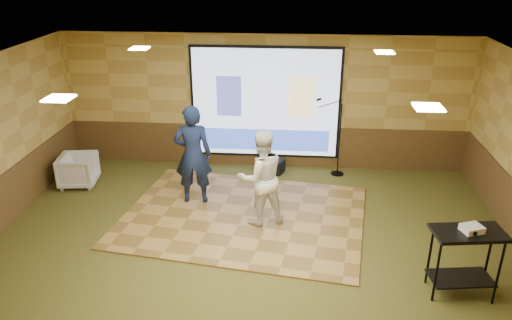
# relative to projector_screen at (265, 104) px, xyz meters

# --- Properties ---
(ground) EXTENTS (9.00, 9.00, 0.00)m
(ground) POSITION_rel_projector_screen_xyz_m (0.00, -3.44, -1.47)
(ground) COLOR #2A3317
(ground) RESTS_ON ground
(room_shell) EXTENTS (9.04, 7.04, 3.02)m
(room_shell) POSITION_rel_projector_screen_xyz_m (0.00, -3.44, 0.62)
(room_shell) COLOR tan
(room_shell) RESTS_ON ground
(wainscot_back) EXTENTS (9.00, 0.04, 0.95)m
(wainscot_back) POSITION_rel_projector_screen_xyz_m (0.00, 0.04, -1.00)
(wainscot_back) COLOR #493118
(wainscot_back) RESTS_ON ground
(projector_screen) EXTENTS (3.32, 0.06, 2.52)m
(projector_screen) POSITION_rel_projector_screen_xyz_m (0.00, 0.00, 0.00)
(projector_screen) COLOR black
(projector_screen) RESTS_ON room_shell
(downlight_nw) EXTENTS (0.32, 0.32, 0.02)m
(downlight_nw) POSITION_rel_projector_screen_xyz_m (-2.20, -1.64, 1.50)
(downlight_nw) COLOR #FFEBBF
(downlight_nw) RESTS_ON room_shell
(downlight_ne) EXTENTS (0.32, 0.32, 0.02)m
(downlight_ne) POSITION_rel_projector_screen_xyz_m (2.20, -1.64, 1.50)
(downlight_ne) COLOR #FFEBBF
(downlight_ne) RESTS_ON room_shell
(downlight_sw) EXTENTS (0.32, 0.32, 0.02)m
(downlight_sw) POSITION_rel_projector_screen_xyz_m (-2.20, -4.94, 1.50)
(downlight_sw) COLOR #FFEBBF
(downlight_sw) RESTS_ON room_shell
(downlight_se) EXTENTS (0.32, 0.32, 0.02)m
(downlight_se) POSITION_rel_projector_screen_xyz_m (2.20, -4.94, 1.50)
(downlight_se) COLOR #FFEBBF
(downlight_se) RESTS_ON room_shell
(dance_floor) EXTENTS (4.84, 3.95, 0.03)m
(dance_floor) POSITION_rel_projector_screen_xyz_m (-0.24, -2.43, -1.46)
(dance_floor) COLOR olive
(dance_floor) RESTS_ON ground
(player_left) EXTENTS (0.77, 0.55, 1.96)m
(player_left) POSITION_rel_projector_screen_xyz_m (-1.26, -1.91, -0.46)
(player_left) COLOR #152143
(player_left) RESTS_ON dance_floor
(player_right) EXTENTS (1.05, 0.95, 1.77)m
(player_right) POSITION_rel_projector_screen_xyz_m (0.11, -2.63, -0.56)
(player_right) COLOR silver
(player_right) RESTS_ON dance_floor
(av_table) EXTENTS (0.99, 0.52, 1.04)m
(av_table) POSITION_rel_projector_screen_xyz_m (3.13, -4.40, -0.73)
(av_table) COLOR black
(av_table) RESTS_ON ground
(projector) EXTENTS (0.34, 0.31, 0.09)m
(projector) POSITION_rel_projector_screen_xyz_m (3.16, -4.40, -0.39)
(projector) COLOR white
(projector) RESTS_ON av_table
(mic_stand) EXTENTS (0.69, 0.28, 1.76)m
(mic_stand) POSITION_rel_projector_screen_xyz_m (1.59, -0.34, -0.98)
(mic_stand) COLOR black
(mic_stand) RESTS_ON ground
(banquet_chair) EXTENTS (0.84, 0.82, 0.68)m
(banquet_chair) POSITION_rel_projector_screen_xyz_m (-3.85, -1.35, -1.13)
(banquet_chair) COLOR gray
(banquet_chair) RESTS_ON ground
(duffel_bag) EXTENTS (0.58, 0.48, 0.31)m
(duffel_bag) POSITION_rel_projector_screen_xyz_m (0.20, -0.34, -1.32)
(duffel_bag) COLOR black
(duffel_bag) RESTS_ON ground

